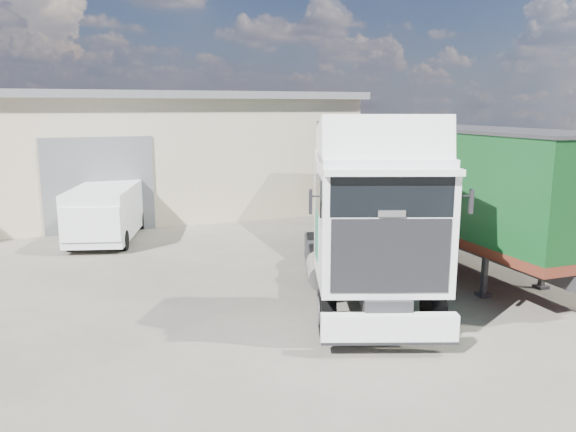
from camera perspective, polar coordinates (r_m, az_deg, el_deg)
name	(u,v)px	position (r m, az deg, el deg)	size (l,w,h in m)	color
ground	(220,314)	(13.22, -6.94, -9.86)	(120.00, 120.00, 0.00)	black
brick_boundary_wall	(462,195)	(23.36, 17.30, 2.08)	(0.35, 26.00, 2.50)	maroon
tractor_unit	(372,233)	(12.71, 8.58, -1.72)	(4.76, 7.13, 4.56)	black
box_trailer	(428,177)	(18.29, 14.08, 3.87)	(3.00, 12.47, 4.12)	#2D2D30
panel_van	(106,213)	(20.86, -18.01, 0.32)	(3.22, 5.12, 1.95)	black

